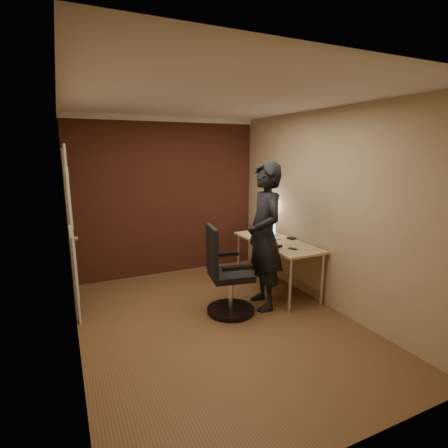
{
  "coord_description": "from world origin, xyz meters",
  "views": [
    {
      "loc": [
        -1.54,
        -3.47,
        1.99
      ],
      "look_at": [
        0.35,
        0.55,
        1.05
      ],
      "focal_mm": 28.0,
      "sensor_mm": 36.0,
      "label": 1
    }
  ],
  "objects": [
    {
      "name": "room",
      "position": [
        -0.27,
        1.54,
        1.37
      ],
      "size": [
        4.0,
        4.0,
        4.0
      ],
      "color": "brown",
      "rests_on": "ground"
    },
    {
      "name": "laptop",
      "position": [
        1.16,
        0.78,
        0.79
      ],
      "size": [
        0.38,
        0.32,
        0.23
      ],
      "color": "silver",
      "rests_on": "desk"
    },
    {
      "name": "phone",
      "position": [
        1.13,
        0.11,
        0.73
      ],
      "size": [
        0.1,
        0.13,
        0.01
      ],
      "primitive_type": "cube",
      "rotation": [
        0.0,
        0.0,
        0.35
      ],
      "color": "black",
      "rests_on": "desk"
    },
    {
      "name": "mouse",
      "position": [
        1.02,
        0.29,
        0.75
      ],
      "size": [
        0.09,
        0.11,
        0.03
      ],
      "primitive_type": "cube",
      "rotation": [
        0.0,
        0.0,
        0.3
      ],
      "color": "black",
      "rests_on": "desk"
    },
    {
      "name": "person",
      "position": [
        0.73,
        0.16,
        0.93
      ],
      "size": [
        0.56,
        0.74,
        1.86
      ],
      "primitive_type": "imported",
      "rotation": [
        0.0,
        0.0,
        -1.75
      ],
      "color": "black",
      "rests_on": "ground"
    },
    {
      "name": "office_chair",
      "position": [
        0.19,
        0.17,
        0.48
      ],
      "size": [
        0.59,
        0.66,
        1.09
      ],
      "color": "black",
      "rests_on": "ground"
    },
    {
      "name": "desk_lamp",
      "position": [
        1.33,
        1.08,
        1.15
      ],
      "size": [
        0.22,
        0.22,
        0.54
      ],
      "color": "silver",
      "rests_on": "desk"
    },
    {
      "name": "desk",
      "position": [
        1.25,
        0.55,
        0.6
      ],
      "size": [
        0.6,
        1.5,
        0.73
      ],
      "color": "#D1B679",
      "rests_on": "ground"
    },
    {
      "name": "wallet",
      "position": [
        1.43,
        0.55,
        0.74
      ],
      "size": [
        0.12,
        0.13,
        0.02
      ],
      "primitive_type": "cube",
      "rotation": [
        0.0,
        0.0,
        0.29
      ],
      "color": "black",
      "rests_on": "desk"
    }
  ]
}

